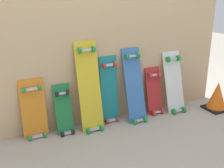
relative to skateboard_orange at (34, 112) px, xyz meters
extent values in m
plane|color=#A89E8E|center=(0.81, 0.01, -0.25)|extent=(12.00, 12.00, 0.00)
cube|color=tan|center=(0.81, 0.08, 0.60)|extent=(2.88, 0.04, 1.71)
cube|color=orange|center=(0.00, 0.01, 0.00)|extent=(0.24, 0.11, 0.65)
cube|color=#B7B7BF|center=(0.00, -0.05, -0.23)|extent=(0.11, 0.04, 0.03)
cube|color=#B7B7BF|center=(0.00, 0.01, 0.24)|extent=(0.11, 0.04, 0.03)
cylinder|color=#268C3F|center=(-0.07, -0.07, -0.23)|extent=(0.03, 0.05, 0.05)
cylinder|color=#268C3F|center=(0.07, -0.07, -0.23)|extent=(0.03, 0.05, 0.05)
cylinder|color=#268C3F|center=(-0.07, 0.00, 0.24)|extent=(0.03, 0.05, 0.05)
cylinder|color=#268C3F|center=(0.07, 0.00, 0.24)|extent=(0.03, 0.05, 0.05)
cube|color=#1E7238|center=(0.28, -0.03, -0.05)|extent=(0.17, 0.18, 0.56)
cube|color=#B7B7BF|center=(0.28, -0.11, -0.23)|extent=(0.08, 0.04, 0.03)
cube|color=#B7B7BF|center=(0.28, 0.00, 0.15)|extent=(0.08, 0.04, 0.03)
cylinder|color=black|center=(0.23, -0.13, -0.23)|extent=(0.03, 0.05, 0.05)
cylinder|color=black|center=(0.34, -0.13, -0.23)|extent=(0.03, 0.05, 0.05)
cylinder|color=black|center=(0.23, -0.01, 0.16)|extent=(0.03, 0.05, 0.05)
cylinder|color=black|center=(0.34, -0.01, 0.16)|extent=(0.03, 0.05, 0.05)
cube|color=gold|center=(0.56, -0.05, 0.16)|extent=(0.23, 0.23, 0.97)
cube|color=#B7B7BF|center=(0.56, -0.16, -0.23)|extent=(0.10, 0.04, 0.03)
cube|color=#B7B7BF|center=(0.56, 0.01, 0.56)|extent=(0.10, 0.04, 0.03)
cylinder|color=#268C3F|center=(0.48, -0.18, -0.22)|extent=(0.03, 0.06, 0.06)
cylinder|color=#268C3F|center=(0.63, -0.18, -0.22)|extent=(0.03, 0.06, 0.06)
cylinder|color=#268C3F|center=(0.48, -0.01, 0.56)|extent=(0.03, 0.06, 0.06)
cylinder|color=#268C3F|center=(0.63, -0.01, 0.56)|extent=(0.03, 0.06, 0.06)
cube|color=#197A7F|center=(0.80, 0.01, 0.07)|extent=(0.20, 0.10, 0.79)
cube|color=#B7B7BF|center=(0.80, -0.05, -0.23)|extent=(0.09, 0.04, 0.03)
cube|color=#B7B7BF|center=(0.80, 0.02, 0.38)|extent=(0.09, 0.04, 0.03)
cylinder|color=red|center=(0.74, -0.07, -0.23)|extent=(0.03, 0.05, 0.05)
cylinder|color=red|center=(0.87, -0.07, -0.23)|extent=(0.03, 0.05, 0.05)
cylinder|color=red|center=(0.74, 0.00, 0.38)|extent=(0.03, 0.05, 0.05)
cylinder|color=red|center=(0.87, 0.00, 0.38)|extent=(0.03, 0.05, 0.05)
cube|color=#386BAD|center=(1.07, -0.07, 0.10)|extent=(0.21, 0.26, 0.85)
cube|color=#B7B7BF|center=(1.07, -0.19, -0.23)|extent=(0.09, 0.04, 0.03)
cube|color=#B7B7BF|center=(1.07, 0.00, 0.45)|extent=(0.09, 0.04, 0.03)
cylinder|color=#268C3F|center=(1.01, -0.21, -0.22)|extent=(0.03, 0.06, 0.06)
cylinder|color=#268C3F|center=(1.14, -0.21, -0.22)|extent=(0.03, 0.06, 0.06)
cylinder|color=#268C3F|center=(1.01, -0.01, 0.45)|extent=(0.03, 0.06, 0.06)
cylinder|color=#268C3F|center=(1.14, -0.01, 0.45)|extent=(0.03, 0.06, 0.06)
cube|color=#B22626|center=(1.37, -0.02, -0.02)|extent=(0.19, 0.16, 0.60)
cube|color=#B7B7BF|center=(1.37, -0.10, -0.23)|extent=(0.09, 0.04, 0.03)
cube|color=#B7B7BF|center=(1.37, 0.01, 0.19)|extent=(0.09, 0.04, 0.03)
cylinder|color=red|center=(1.31, -0.11, -0.22)|extent=(0.03, 0.06, 0.06)
cylinder|color=red|center=(1.43, -0.11, -0.22)|extent=(0.03, 0.06, 0.06)
cylinder|color=red|center=(1.31, -0.01, 0.20)|extent=(0.03, 0.06, 0.06)
cylinder|color=red|center=(1.43, -0.01, 0.20)|extent=(0.03, 0.06, 0.06)
cube|color=silver|center=(1.61, -0.06, 0.06)|extent=(0.23, 0.24, 0.76)
cube|color=#B7B7BF|center=(1.61, -0.17, -0.23)|extent=(0.10, 0.04, 0.03)
cube|color=#B7B7BF|center=(1.61, 0.00, 0.36)|extent=(0.10, 0.04, 0.03)
cylinder|color=#268C3F|center=(1.54, -0.19, -0.22)|extent=(0.03, 0.07, 0.07)
cylinder|color=#268C3F|center=(1.69, -0.19, -0.22)|extent=(0.03, 0.07, 0.07)
cylinder|color=#268C3F|center=(1.54, -0.01, 0.36)|extent=(0.03, 0.07, 0.07)
cylinder|color=#268C3F|center=(1.69, -0.01, 0.36)|extent=(0.03, 0.07, 0.07)
cube|color=black|center=(2.09, -0.29, -0.24)|extent=(0.26, 0.26, 0.02)
cone|color=orange|center=(2.09, -0.29, -0.07)|extent=(0.22, 0.22, 0.32)
camera|label=1|loc=(-0.37, -2.52, 1.13)|focal=44.43mm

